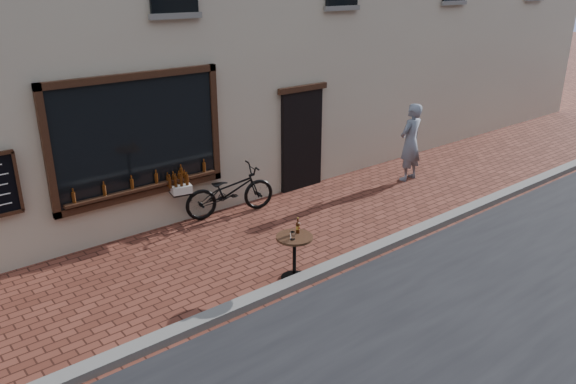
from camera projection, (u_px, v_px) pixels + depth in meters
ground at (350, 271)px, 9.15m from camera, size 90.00×90.00×0.00m
kerb at (342, 263)px, 9.27m from camera, size 90.00×0.25×0.12m
cargo_bicycle at (228, 191)px, 11.15m from camera, size 2.27×1.01×1.05m
bistro_table at (295, 248)px, 8.73m from camera, size 0.58×0.58×1.00m
pedestrian at (410, 142)px, 12.95m from camera, size 0.70×0.50×1.81m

